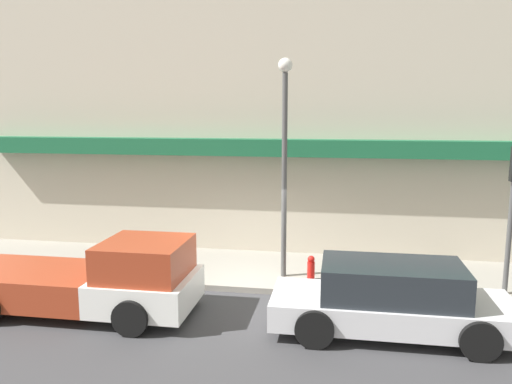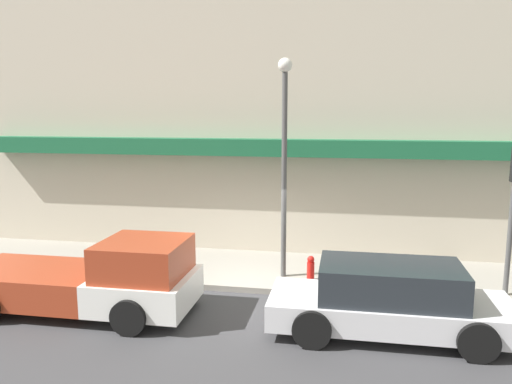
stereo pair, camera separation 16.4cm
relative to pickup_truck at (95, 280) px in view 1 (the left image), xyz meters
The scene contains 7 objects.
ground_plane 3.75m from the pickup_truck, 28.43° to the left, with size 80.00×80.00×0.00m, color #38383A.
sidewalk 4.73m from the pickup_truck, 46.44° to the left, with size 36.00×3.29×0.15m.
building 8.59m from the pickup_truck, 63.57° to the left, with size 19.80×3.80×10.65m.
pickup_truck is the anchor object (origin of this frame).
parked_car 6.42m from the pickup_truck, ahead, with size 4.82×1.98×1.48m.
fire_hydrant 5.31m from the pickup_truck, 28.30° to the left, with size 0.19×0.19×0.67m.
street_lamp 5.62m from the pickup_truck, 35.32° to the left, with size 0.36×0.36×5.65m.
Camera 1 is at (2.09, -11.67, 4.50)m, focal length 35.00 mm.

